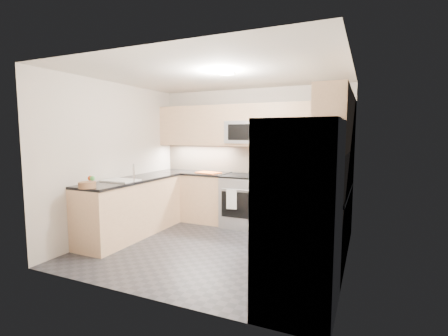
% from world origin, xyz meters
% --- Properties ---
extents(floor, '(3.60, 3.20, 0.00)m').
position_xyz_m(floor, '(0.00, 0.00, 0.00)').
color(floor, '#25262B').
rests_on(floor, ground).
extents(ceiling, '(3.60, 3.20, 0.02)m').
position_xyz_m(ceiling, '(0.00, 0.00, 2.50)').
color(ceiling, beige).
rests_on(ceiling, wall_back).
extents(wall_back, '(3.60, 0.02, 2.50)m').
position_xyz_m(wall_back, '(0.00, 1.60, 1.25)').
color(wall_back, beige).
rests_on(wall_back, floor).
extents(wall_front, '(3.60, 0.02, 2.50)m').
position_xyz_m(wall_front, '(0.00, -1.60, 1.25)').
color(wall_front, beige).
rests_on(wall_front, floor).
extents(wall_left, '(0.02, 3.20, 2.50)m').
position_xyz_m(wall_left, '(-1.80, 0.00, 1.25)').
color(wall_left, beige).
rests_on(wall_left, floor).
extents(wall_right, '(0.02, 3.20, 2.50)m').
position_xyz_m(wall_right, '(1.80, 0.00, 1.25)').
color(wall_right, beige).
rests_on(wall_right, floor).
extents(base_cab_back_left, '(1.42, 0.60, 0.90)m').
position_xyz_m(base_cab_back_left, '(-1.09, 1.30, 0.45)').
color(base_cab_back_left, '#DEB286').
rests_on(base_cab_back_left, floor).
extents(base_cab_back_right, '(1.42, 0.60, 0.90)m').
position_xyz_m(base_cab_back_right, '(1.09, 1.30, 0.45)').
color(base_cab_back_right, '#DEB286').
rests_on(base_cab_back_right, floor).
extents(base_cab_right, '(0.60, 1.70, 0.90)m').
position_xyz_m(base_cab_right, '(1.50, 0.15, 0.45)').
color(base_cab_right, '#DEB286').
rests_on(base_cab_right, floor).
extents(base_cab_peninsula, '(0.60, 2.00, 0.90)m').
position_xyz_m(base_cab_peninsula, '(-1.50, 0.00, 0.45)').
color(base_cab_peninsula, '#DEB286').
rests_on(base_cab_peninsula, floor).
extents(countertop_back_left, '(1.42, 0.63, 0.04)m').
position_xyz_m(countertop_back_left, '(-1.09, 1.30, 0.92)').
color(countertop_back_left, black).
rests_on(countertop_back_left, base_cab_back_left).
extents(countertop_back_right, '(1.42, 0.63, 0.04)m').
position_xyz_m(countertop_back_right, '(1.09, 1.30, 0.92)').
color(countertop_back_right, black).
rests_on(countertop_back_right, base_cab_back_right).
extents(countertop_right, '(0.63, 1.70, 0.04)m').
position_xyz_m(countertop_right, '(1.50, 0.15, 0.92)').
color(countertop_right, black).
rests_on(countertop_right, base_cab_right).
extents(countertop_peninsula, '(0.63, 2.00, 0.04)m').
position_xyz_m(countertop_peninsula, '(-1.50, 0.00, 0.92)').
color(countertop_peninsula, black).
rests_on(countertop_peninsula, base_cab_peninsula).
extents(upper_cab_back, '(3.60, 0.35, 0.75)m').
position_xyz_m(upper_cab_back, '(0.00, 1.43, 1.83)').
color(upper_cab_back, '#DEB286').
rests_on(upper_cab_back, wall_back).
extents(upper_cab_right, '(0.35, 1.95, 0.75)m').
position_xyz_m(upper_cab_right, '(1.62, 0.28, 1.83)').
color(upper_cab_right, '#DEB286').
rests_on(upper_cab_right, wall_right).
extents(backsplash_back, '(3.60, 0.01, 0.51)m').
position_xyz_m(backsplash_back, '(0.00, 1.60, 1.20)').
color(backsplash_back, tan).
rests_on(backsplash_back, wall_back).
extents(backsplash_right, '(0.01, 2.30, 0.51)m').
position_xyz_m(backsplash_right, '(1.80, 0.45, 1.20)').
color(backsplash_right, tan).
rests_on(backsplash_right, wall_right).
extents(gas_range, '(0.76, 0.65, 0.91)m').
position_xyz_m(gas_range, '(0.00, 1.28, 0.46)').
color(gas_range, '#94969C').
rests_on(gas_range, floor).
extents(range_cooktop, '(0.76, 0.65, 0.03)m').
position_xyz_m(range_cooktop, '(0.00, 1.28, 0.92)').
color(range_cooktop, black).
rests_on(range_cooktop, gas_range).
extents(oven_door_glass, '(0.62, 0.02, 0.45)m').
position_xyz_m(oven_door_glass, '(0.00, 0.95, 0.45)').
color(oven_door_glass, black).
rests_on(oven_door_glass, gas_range).
extents(oven_handle, '(0.60, 0.02, 0.02)m').
position_xyz_m(oven_handle, '(0.00, 0.93, 0.72)').
color(oven_handle, '#B2B5BA').
rests_on(oven_handle, gas_range).
extents(microwave, '(0.76, 0.40, 0.40)m').
position_xyz_m(microwave, '(0.00, 1.40, 1.70)').
color(microwave, '#ABADB4').
rests_on(microwave, upper_cab_back).
extents(microwave_door, '(0.60, 0.01, 0.28)m').
position_xyz_m(microwave_door, '(0.00, 1.20, 1.70)').
color(microwave_door, black).
rests_on(microwave_door, microwave).
extents(refrigerator, '(0.70, 0.90, 1.80)m').
position_xyz_m(refrigerator, '(1.45, -1.15, 0.90)').
color(refrigerator, '#9E9FA5').
rests_on(refrigerator, floor).
extents(fridge_handle_left, '(0.02, 0.02, 1.20)m').
position_xyz_m(fridge_handle_left, '(1.08, -1.33, 0.95)').
color(fridge_handle_left, '#B2B5BA').
rests_on(fridge_handle_left, refrigerator).
extents(fridge_handle_right, '(0.02, 0.02, 1.20)m').
position_xyz_m(fridge_handle_right, '(1.08, -0.97, 0.95)').
color(fridge_handle_right, '#B2B5BA').
rests_on(fridge_handle_right, refrigerator).
extents(sink_basin, '(0.52, 0.38, 0.16)m').
position_xyz_m(sink_basin, '(-1.50, -0.25, 0.88)').
color(sink_basin, white).
rests_on(sink_basin, base_cab_peninsula).
extents(faucet, '(0.03, 0.03, 0.28)m').
position_xyz_m(faucet, '(-1.24, -0.25, 1.08)').
color(faucet, silver).
rests_on(faucet, countertop_peninsula).
extents(utensil_bowl, '(0.27, 0.27, 0.14)m').
position_xyz_m(utensil_bowl, '(1.34, 1.33, 1.01)').
color(utensil_bowl, '#5CA848').
rests_on(utensil_bowl, countertop_back_right).
extents(cutting_board, '(0.48, 0.38, 0.01)m').
position_xyz_m(cutting_board, '(-0.73, 1.25, 0.95)').
color(cutting_board, '#EE5C16').
rests_on(cutting_board, countertop_back_left).
extents(fruit_basket, '(0.26, 0.26, 0.08)m').
position_xyz_m(fruit_basket, '(-1.44, -0.96, 0.98)').
color(fruit_basket, '#8C6141').
rests_on(fruit_basket, countertop_peninsula).
extents(fruit_apple, '(0.07, 0.07, 0.07)m').
position_xyz_m(fruit_apple, '(-1.52, -0.82, 1.05)').
color(fruit_apple, '#B83C15').
rests_on(fruit_apple, fruit_basket).
extents(fruit_pear, '(0.07, 0.07, 0.07)m').
position_xyz_m(fruit_pear, '(-1.48, -0.83, 1.05)').
color(fruit_pear, green).
rests_on(fruit_pear, fruit_basket).
extents(dish_towel_check, '(0.18, 0.04, 0.34)m').
position_xyz_m(dish_towel_check, '(-0.11, 0.91, 0.55)').
color(dish_towel_check, white).
rests_on(dish_towel_check, oven_handle).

